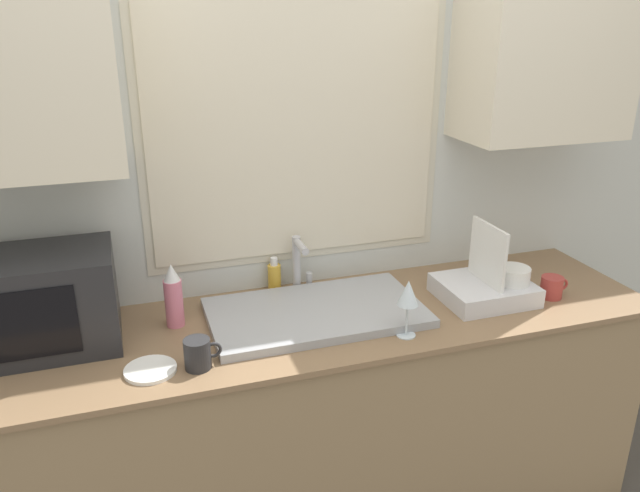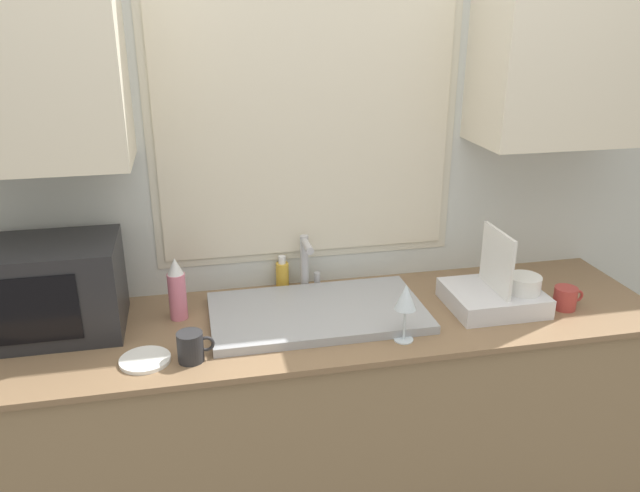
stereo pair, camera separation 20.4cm
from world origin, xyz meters
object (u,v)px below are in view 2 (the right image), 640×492
at_px(spray_bottle, 177,290).
at_px(dish_rack, 497,294).
at_px(microwave, 51,289).
at_px(wine_glass, 406,299).
at_px(mug_near_sink, 191,347).
at_px(soap_bottle, 282,274).
at_px(faucet, 306,260).

bearing_deg(spray_bottle, dish_rack, -7.78).
distance_m(microwave, dish_rack, 1.53).
bearing_deg(wine_glass, spray_bottle, 156.41).
bearing_deg(mug_near_sink, dish_rack, 7.51).
bearing_deg(soap_bottle, microwave, -166.95).
xyz_separation_m(faucet, soap_bottle, (-0.09, 0.04, -0.07)).
height_order(microwave, spray_bottle, microwave).
bearing_deg(dish_rack, microwave, 174.61).
bearing_deg(soap_bottle, faucet, -23.29).
relative_size(soap_bottle, wine_glass, 0.66).
bearing_deg(soap_bottle, dish_rack, -24.21).
xyz_separation_m(faucet, dish_rack, (0.64, -0.29, -0.07)).
relative_size(spray_bottle, wine_glass, 1.13).
distance_m(faucet, microwave, 0.89).
xyz_separation_m(dish_rack, mug_near_sink, (-1.08, -0.14, -0.01)).
xyz_separation_m(dish_rack, spray_bottle, (-1.12, 0.15, 0.05)).
bearing_deg(wine_glass, soap_bottle, 123.58).
relative_size(faucet, microwave, 0.48).
relative_size(microwave, dish_rack, 1.37).
distance_m(microwave, spray_bottle, 0.40).
height_order(spray_bottle, wine_glass, spray_bottle).
xyz_separation_m(spray_bottle, soap_bottle, (0.39, 0.17, -0.05)).
relative_size(faucet, dish_rack, 0.66).
height_order(microwave, soap_bottle, microwave).
height_order(dish_rack, wine_glass, dish_rack).
bearing_deg(microwave, spray_bottle, 1.35).
bearing_deg(faucet, microwave, -170.57).
relative_size(faucet, soap_bottle, 1.64).
bearing_deg(soap_bottle, mug_near_sink, -127.03).
relative_size(spray_bottle, mug_near_sink, 1.97).
height_order(faucet, wine_glass, faucet).
height_order(spray_bottle, soap_bottle, spray_bottle).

